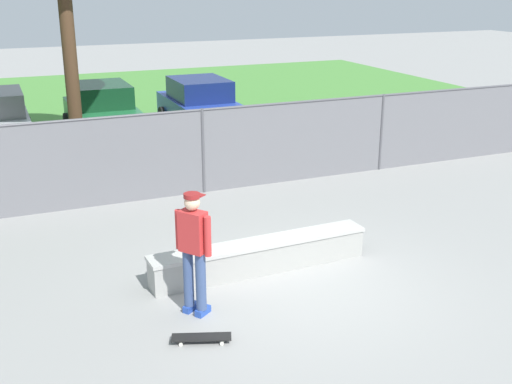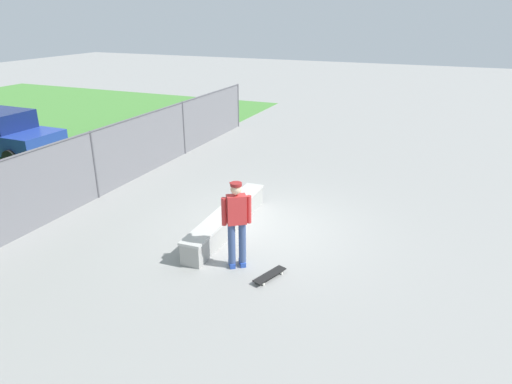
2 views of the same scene
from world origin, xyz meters
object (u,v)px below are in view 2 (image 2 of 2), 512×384
object	(u,v)px
skateboarder	(237,221)
car_blue	(3,134)
concrete_ledge	(227,220)
skateboard	(270,275)

from	to	relation	value
skateboarder	car_blue	xyz separation A→B (m)	(3.74, 11.01, -0.19)
concrete_ledge	skateboarder	distance (m)	1.88
concrete_ledge	skateboard	size ratio (longest dim) A/B	4.62
concrete_ledge	car_blue	size ratio (longest dim) A/B	0.90
car_blue	concrete_ledge	bearing A→B (deg)	-102.93
skateboard	car_blue	xyz separation A→B (m)	(3.92, 11.79, 0.77)
concrete_ledge	skateboarder	xyz separation A→B (m)	(-1.43, -0.94, 0.76)
skateboarder	car_blue	distance (m)	11.63
concrete_ledge	skateboarder	world-z (taller)	skateboarder
car_blue	skateboard	bearing A→B (deg)	-108.37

